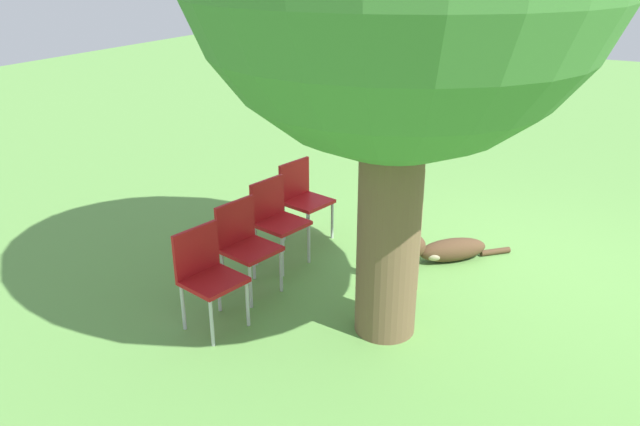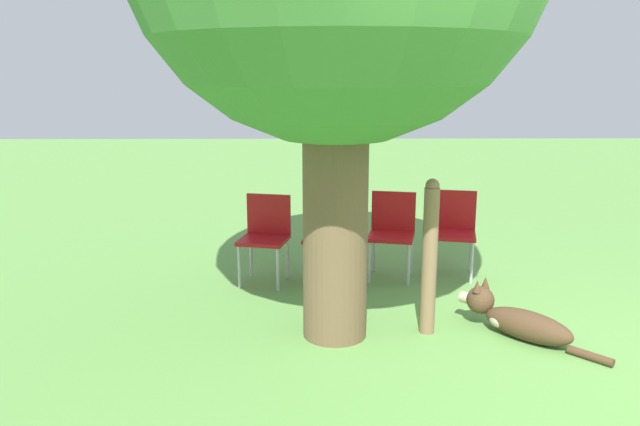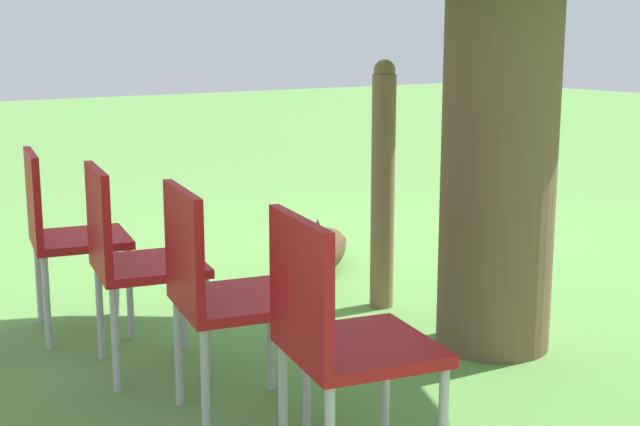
{
  "view_description": "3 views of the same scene",
  "coord_description": "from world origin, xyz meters",
  "px_view_note": "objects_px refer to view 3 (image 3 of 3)",
  "views": [
    {
      "loc": [
        -1.07,
        5.42,
        2.87
      ],
      "look_at": [
        1.43,
        0.79,
        0.68
      ],
      "focal_mm": 35.0,
      "sensor_mm": 36.0,
      "label": 1
    },
    {
      "loc": [
        -4.02,
        1.46,
        2.03
      ],
      "look_at": [
        0.64,
        1.4,
        0.96
      ],
      "focal_mm": 35.0,
      "sensor_mm": 36.0,
      "label": 2
    },
    {
      "loc": [
        3.33,
        3.94,
        1.36
      ],
      "look_at": [
        0.49,
        -0.15,
        0.35
      ],
      "focal_mm": 50.0,
      "sensor_mm": 36.0,
      "label": 3
    }
  ],
  "objects_px": {
    "fence_post": "(383,185)",
    "red_chair_1": "(129,253)",
    "red_chair_2": "(217,286)",
    "red_chair_0": "(62,227)",
    "red_chair_3": "(337,331)",
    "dog": "(319,252)"
  },
  "relations": [
    {
      "from": "red_chair_2",
      "to": "red_chair_3",
      "type": "distance_m",
      "value": 0.63
    },
    {
      "from": "red_chair_3",
      "to": "red_chair_0",
      "type": "bearing_deg",
      "value": 108.08
    },
    {
      "from": "fence_post",
      "to": "red_chair_0",
      "type": "xyz_separation_m",
      "value": [
        1.45,
        -0.51,
        -0.13
      ]
    },
    {
      "from": "red_chair_2",
      "to": "red_chair_3",
      "type": "bearing_deg",
      "value": -71.92
    },
    {
      "from": "red_chair_1",
      "to": "red_chair_3",
      "type": "bearing_deg",
      "value": -71.92
    },
    {
      "from": "dog",
      "to": "red_chair_1",
      "type": "distance_m",
      "value": 1.71
    },
    {
      "from": "dog",
      "to": "red_chair_0",
      "type": "bearing_deg",
      "value": -37.37
    },
    {
      "from": "dog",
      "to": "red_chair_3",
      "type": "xyz_separation_m",
      "value": [
        1.35,
        2.04,
        0.36
      ]
    },
    {
      "from": "dog",
      "to": "red_chair_2",
      "type": "distance_m",
      "value": 2.03
    },
    {
      "from": "fence_post",
      "to": "red_chair_1",
      "type": "xyz_separation_m",
      "value": [
        1.39,
        0.11,
        -0.13
      ]
    },
    {
      "from": "red_chair_3",
      "to": "red_chair_1",
      "type": "bearing_deg",
      "value": 108.08
    },
    {
      "from": "red_chair_0",
      "to": "red_chair_2",
      "type": "relative_size",
      "value": 1.0
    },
    {
      "from": "dog",
      "to": "red_chair_2",
      "type": "height_order",
      "value": "red_chair_2"
    },
    {
      "from": "red_chair_0",
      "to": "red_chair_1",
      "type": "height_order",
      "value": "same"
    },
    {
      "from": "red_chair_1",
      "to": "red_chair_2",
      "type": "distance_m",
      "value": 0.63
    },
    {
      "from": "fence_post",
      "to": "red_chair_0",
      "type": "bearing_deg",
      "value": -19.4
    },
    {
      "from": "red_chair_1",
      "to": "red_chair_0",
      "type": "bearing_deg",
      "value": 108.08
    },
    {
      "from": "dog",
      "to": "red_chair_0",
      "type": "height_order",
      "value": "red_chair_0"
    },
    {
      "from": "dog",
      "to": "fence_post",
      "type": "bearing_deg",
      "value": 39.52
    },
    {
      "from": "red_chair_1",
      "to": "red_chair_2",
      "type": "relative_size",
      "value": 1.0
    },
    {
      "from": "fence_post",
      "to": "red_chair_2",
      "type": "relative_size",
      "value": 1.46
    },
    {
      "from": "red_chair_1",
      "to": "fence_post",
      "type": "bearing_deg",
      "value": 17.23
    }
  ]
}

